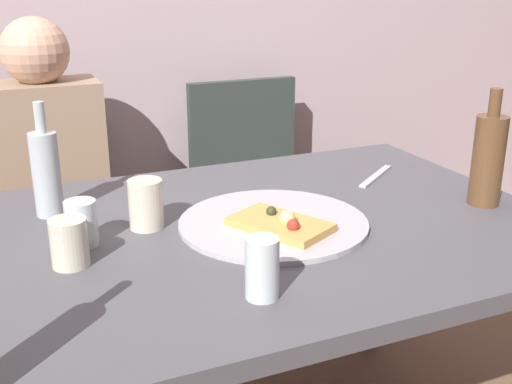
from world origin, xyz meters
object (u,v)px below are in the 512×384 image
object	(u,v)px
pizza_tray	(273,223)
chair_right	(255,184)
pizza_slice_last	(281,224)
table_knife	(376,176)
guest_in_sweater	(53,190)
tumbler_near	(81,223)
tumbler_far	(262,268)
dining_table	(254,255)
water_bottle	(488,159)
chair_left	(52,212)
beer_bottle	(46,172)
wine_glass	(146,204)
short_glass	(69,243)

from	to	relation	value
pizza_tray	chair_right	world-z (taller)	chair_right
pizza_tray	pizza_slice_last	bearing A→B (deg)	-95.95
table_knife	guest_in_sweater	distance (m)	1.01
tumbler_near	tumbler_far	bearing A→B (deg)	-54.69
dining_table	guest_in_sweater	distance (m)	0.83
water_bottle	tumbler_far	distance (m)	0.75
pizza_tray	chair_left	world-z (taller)	chair_left
pizza_slice_last	chair_right	distance (m)	1.06
beer_bottle	table_knife	xyz separation A→B (m)	(0.89, -0.07, -0.11)
dining_table	beer_bottle	world-z (taller)	beer_bottle
pizza_slice_last	table_knife	world-z (taller)	pizza_slice_last
pizza_tray	tumbler_near	world-z (taller)	tumbler_near
guest_in_sweater	chair_right	bearing A→B (deg)	-168.76
beer_bottle	dining_table	bearing A→B (deg)	-31.38
pizza_slice_last	tumbler_far	xyz separation A→B (m)	(-0.16, -0.25, 0.03)
pizza_tray	guest_in_sweater	distance (m)	0.87
water_bottle	table_knife	bearing A→B (deg)	112.79
dining_table	chair_left	world-z (taller)	chair_left
water_bottle	wine_glass	size ratio (longest dim) A/B	2.58
dining_table	wine_glass	bearing A→B (deg)	159.63
pizza_tray	table_knife	world-z (taller)	pizza_tray
dining_table	pizza_slice_last	bearing A→B (deg)	-63.68
pizza_slice_last	guest_in_sweater	distance (m)	0.91
pizza_slice_last	water_bottle	distance (m)	0.56
tumbler_far	chair_left	world-z (taller)	chair_left
table_knife	chair_right	size ratio (longest dim) A/B	0.24
chair_left	pizza_slice_last	bearing A→B (deg)	112.93
pizza_slice_last	tumbler_near	distance (m)	0.43
chair_right	short_glass	bearing A→B (deg)	49.25
tumbler_near	tumbler_far	world-z (taller)	tumbler_far
pizza_slice_last	water_bottle	xyz separation A→B (m)	(0.55, -0.03, 0.10)
pizza_slice_last	short_glass	xyz separation A→B (m)	(-0.45, 0.02, 0.03)
pizza_slice_last	chair_left	world-z (taller)	chair_left
pizza_slice_last	beer_bottle	world-z (taller)	beer_bottle
tumbler_near	pizza_slice_last	bearing A→B (deg)	-15.33
chair_right	beer_bottle	bearing A→B (deg)	37.82
pizza_slice_last	guest_in_sweater	bearing A→B (deg)	116.66
beer_bottle	table_knife	size ratio (longest dim) A/B	1.25
tumbler_far	chair_right	size ratio (longest dim) A/B	0.13
pizza_tray	tumbler_far	xyz separation A→B (m)	(-0.16, -0.30, 0.05)
dining_table	water_bottle	xyz separation A→B (m)	(0.59, -0.10, 0.20)
tumbler_near	beer_bottle	bearing A→B (deg)	101.16
pizza_tray	short_glass	bearing A→B (deg)	-176.50
beer_bottle	water_bottle	distance (m)	1.07
pizza_tray	water_bottle	bearing A→B (deg)	-8.44
water_bottle	tumbler_near	bearing A→B (deg)	171.45
table_knife	chair_left	world-z (taller)	chair_left
chair_left	tumbler_far	bearing A→B (deg)	101.59
wine_glass	table_knife	size ratio (longest dim) A/B	0.52
dining_table	guest_in_sweater	world-z (taller)	guest_in_sweater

